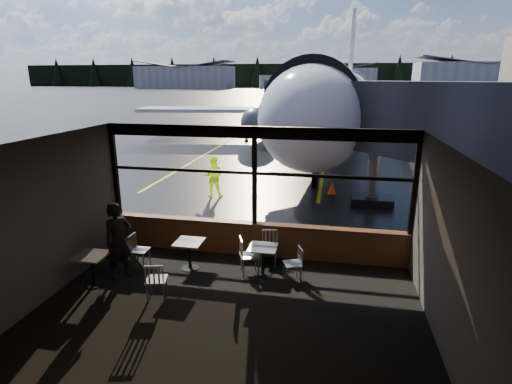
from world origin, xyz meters
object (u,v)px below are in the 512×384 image
(cafe_table_mid, at_px, (190,255))
(passenger, at_px, (119,241))
(airliner, at_px, (341,61))
(cafe_table_left, at_px, (93,270))
(chair_near_n, at_px, (269,248))
(chair_mid_s, at_px, (157,280))
(jet_bridge, at_px, (379,139))
(cone_nose, at_px, (332,188))
(chair_near_e, at_px, (293,264))
(ground_crew, at_px, (213,176))
(cone_wing, at_px, (246,139))
(cafe_table_near, at_px, (263,261))
(chair_mid_w, at_px, (140,251))
(chair_near_w, at_px, (250,256))

(cafe_table_mid, height_order, passenger, passenger)
(airliner, relative_size, cafe_table_left, 50.08)
(chair_near_n, relative_size, chair_mid_s, 1.00)
(jet_bridge, distance_m, cafe_table_mid, 8.59)
(jet_bridge, xyz_separation_m, cone_nose, (-1.61, 0.99, -2.24))
(cafe_table_mid, height_order, cone_nose, cafe_table_mid)
(cafe_table_left, relative_size, chair_near_e, 0.91)
(passenger, distance_m, ground_crew, 7.12)
(chair_near_e, relative_size, chair_mid_s, 0.94)
(cone_wing, bearing_deg, cafe_table_near, -76.49)
(jet_bridge, bearing_deg, airliner, 95.53)
(chair_near_n, xyz_separation_m, cone_nose, (1.52, 6.98, -0.20))
(cafe_table_near, distance_m, ground_crew, 7.09)
(chair_mid_s, distance_m, chair_mid_w, 1.75)
(cone_nose, xyz_separation_m, cone_wing, (-6.55, 13.15, -0.01))
(chair_near_n, bearing_deg, jet_bridge, -122.07)
(chair_near_w, relative_size, chair_mid_w, 1.11)
(jet_bridge, height_order, passenger, jet_bridge)
(chair_near_n, bearing_deg, passenger, 17.88)
(chair_near_n, bearing_deg, cafe_table_near, 80.59)
(chair_near_n, xyz_separation_m, ground_crew, (-3.23, 5.73, 0.38))
(chair_near_w, xyz_separation_m, ground_crew, (-2.86, 6.35, 0.35))
(cafe_table_near, distance_m, chair_near_w, 0.35)
(passenger, bearing_deg, cone_wing, 35.35)
(chair_near_n, distance_m, chair_mid_s, 3.01)
(cafe_table_mid, bearing_deg, airliner, 80.31)
(cafe_table_left, relative_size, chair_near_n, 0.85)
(ground_crew, xyz_separation_m, cone_nose, (4.75, 1.25, -0.58))
(jet_bridge, distance_m, cone_wing, 16.48)
(chair_mid_w, bearing_deg, cone_wing, -174.25)
(jet_bridge, bearing_deg, chair_near_n, -117.56)
(cafe_table_left, height_order, ground_crew, ground_crew)
(chair_near_n, xyz_separation_m, chair_mid_w, (-3.20, -0.76, -0.01))
(chair_mid_s, bearing_deg, chair_near_w, 27.74)
(chair_near_n, height_order, cone_wing, chair_near_n)
(chair_near_e, xyz_separation_m, passenger, (-4.08, -0.65, 0.52))
(cafe_table_left, relative_size, cone_nose, 1.54)
(cafe_table_near, height_order, ground_crew, ground_crew)
(airliner, xyz_separation_m, passenger, (-5.09, -22.02, -4.88))
(cafe_table_mid, bearing_deg, chair_near_w, 0.51)
(cone_wing, bearing_deg, chair_near_w, -77.36)
(chair_near_e, height_order, cone_wing, chair_near_e)
(cafe_table_mid, bearing_deg, cone_wing, 98.52)
(chair_near_n, bearing_deg, chair_near_e, 128.37)
(cafe_table_mid, bearing_deg, chair_near_e, -2.32)
(airliner, bearing_deg, chair_near_e, -88.50)
(chair_near_n, xyz_separation_m, passenger, (-3.38, -1.39, 0.50))
(cafe_table_near, height_order, cone_nose, cafe_table_near)
(jet_bridge, height_order, cafe_table_near, jet_bridge)
(airliner, height_order, chair_near_w, airliner)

